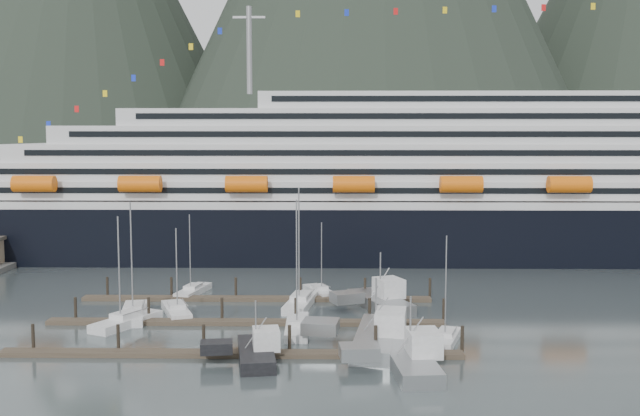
{
  "coord_description": "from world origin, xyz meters",
  "views": [
    {
      "loc": [
        5.5,
        -85.22,
        22.83
      ],
      "look_at": [
        3.66,
        22.0,
        12.24
      ],
      "focal_mm": 42.0,
      "sensor_mm": 36.0,
      "label": 1
    }
  ],
  "objects_px": {
    "sailboat_b": "(134,314)",
    "sailboat_h": "(446,339)",
    "cruise_ship": "(463,192)",
    "trawler_e": "(379,301)",
    "sailboat_c": "(176,311)",
    "trawler_b": "(255,352)",
    "sailboat_g": "(301,303)",
    "trawler_d": "(408,359)",
    "sailboat_f": "(319,292)",
    "sailboat_d": "(297,327)",
    "sailboat_e": "(193,291)",
    "trawler_c": "(374,336)",
    "sailboat_a": "(126,322)"
  },
  "relations": [
    {
      "from": "sailboat_b",
      "to": "sailboat_h",
      "type": "xyz_separation_m",
      "value": [
        37.4,
        -10.68,
        -0.04
      ]
    },
    {
      "from": "cruise_ship",
      "to": "sailboat_b",
      "type": "xyz_separation_m",
      "value": [
        -49.43,
        -48.83,
        -11.6
      ]
    },
    {
      "from": "trawler_e",
      "to": "sailboat_c",
      "type": "bearing_deg",
      "value": 76.25
    },
    {
      "from": "trawler_b",
      "to": "sailboat_g",
      "type": "bearing_deg",
      "value": -17.26
    },
    {
      "from": "sailboat_b",
      "to": "trawler_d",
      "type": "height_order",
      "value": "sailboat_b"
    },
    {
      "from": "sailboat_b",
      "to": "sailboat_h",
      "type": "relative_size",
      "value": 1.23
    },
    {
      "from": "trawler_b",
      "to": "trawler_d",
      "type": "height_order",
      "value": "trawler_d"
    },
    {
      "from": "sailboat_f",
      "to": "sailboat_g",
      "type": "bearing_deg",
      "value": 139.06
    },
    {
      "from": "cruise_ship",
      "to": "sailboat_d",
      "type": "distance_m",
      "value": 63.02
    },
    {
      "from": "sailboat_e",
      "to": "trawler_d",
      "type": "relative_size",
      "value": 0.88
    },
    {
      "from": "sailboat_f",
      "to": "trawler_c",
      "type": "xyz_separation_m",
      "value": [
        6.39,
        -25.69,
        0.61
      ]
    },
    {
      "from": "sailboat_d",
      "to": "sailboat_e",
      "type": "bearing_deg",
      "value": 37.4
    },
    {
      "from": "sailboat_a",
      "to": "trawler_d",
      "type": "relative_size",
      "value": 1.02
    },
    {
      "from": "trawler_b",
      "to": "sailboat_a",
      "type": "bearing_deg",
      "value": 42.73
    },
    {
      "from": "sailboat_a",
      "to": "sailboat_e",
      "type": "relative_size",
      "value": 1.16
    },
    {
      "from": "sailboat_e",
      "to": "trawler_e",
      "type": "bearing_deg",
      "value": -95.6
    },
    {
      "from": "sailboat_a",
      "to": "sailboat_b",
      "type": "distance_m",
      "value": 4.12
    },
    {
      "from": "sailboat_b",
      "to": "sailboat_h",
      "type": "distance_m",
      "value": 38.9
    },
    {
      "from": "sailboat_d",
      "to": "sailboat_f",
      "type": "distance_m",
      "value": 20.09
    },
    {
      "from": "sailboat_c",
      "to": "trawler_d",
      "type": "xyz_separation_m",
      "value": [
        27.31,
        -21.49,
        0.57
      ]
    },
    {
      "from": "sailboat_d",
      "to": "trawler_c",
      "type": "bearing_deg",
      "value": -124.69
    },
    {
      "from": "trawler_d",
      "to": "sailboat_a",
      "type": "bearing_deg",
      "value": 58.43
    },
    {
      "from": "trawler_b",
      "to": "trawler_e",
      "type": "height_order",
      "value": "trawler_e"
    },
    {
      "from": "sailboat_h",
      "to": "trawler_c",
      "type": "height_order",
      "value": "sailboat_h"
    },
    {
      "from": "trawler_b",
      "to": "trawler_d",
      "type": "xyz_separation_m",
      "value": [
        15.32,
        -2.37,
        0.1
      ]
    },
    {
      "from": "sailboat_b",
      "to": "trawler_e",
      "type": "bearing_deg",
      "value": -90.45
    },
    {
      "from": "trawler_d",
      "to": "sailboat_e",
      "type": "bearing_deg",
      "value": 33.72
    },
    {
      "from": "trawler_c",
      "to": "cruise_ship",
      "type": "bearing_deg",
      "value": -10.46
    },
    {
      "from": "trawler_d",
      "to": "sailboat_c",
      "type": "bearing_deg",
      "value": 46.41
    },
    {
      "from": "sailboat_f",
      "to": "sailboat_h",
      "type": "distance_m",
      "value": 28.46
    },
    {
      "from": "trawler_d",
      "to": "trawler_e",
      "type": "height_order",
      "value": "trawler_e"
    },
    {
      "from": "sailboat_e",
      "to": "trawler_d",
      "type": "height_order",
      "value": "sailboat_e"
    },
    {
      "from": "sailboat_h",
      "to": "trawler_e",
      "type": "height_order",
      "value": "sailboat_h"
    },
    {
      "from": "cruise_ship",
      "to": "sailboat_h",
      "type": "height_order",
      "value": "cruise_ship"
    },
    {
      "from": "trawler_b",
      "to": "trawler_c",
      "type": "relative_size",
      "value": 0.66
    },
    {
      "from": "trawler_e",
      "to": "trawler_b",
      "type": "bearing_deg",
      "value": 126.27
    },
    {
      "from": "sailboat_e",
      "to": "trawler_d",
      "type": "xyz_separation_m",
      "value": [
        27.47,
        -33.79,
        0.58
      ]
    },
    {
      "from": "sailboat_g",
      "to": "cruise_ship",
      "type": "bearing_deg",
      "value": -25.93
    },
    {
      "from": "sailboat_b",
      "to": "sailboat_g",
      "type": "xyz_separation_m",
      "value": [
        20.65,
        6.49,
        0.01
      ]
    },
    {
      "from": "sailboat_e",
      "to": "sailboat_d",
      "type": "bearing_deg",
      "value": -129.46
    },
    {
      "from": "sailboat_d",
      "to": "sailboat_b",
      "type": "bearing_deg",
      "value": 72.55
    },
    {
      "from": "sailboat_e",
      "to": "trawler_b",
      "type": "height_order",
      "value": "sailboat_e"
    },
    {
      "from": "sailboat_b",
      "to": "trawler_e",
      "type": "height_order",
      "value": "sailboat_b"
    },
    {
      "from": "sailboat_a",
      "to": "sailboat_h",
      "type": "relative_size",
      "value": 1.12
    },
    {
      "from": "sailboat_e",
      "to": "sailboat_h",
      "type": "height_order",
      "value": "sailboat_h"
    },
    {
      "from": "cruise_ship",
      "to": "sailboat_g",
      "type": "distance_m",
      "value": 52.48
    },
    {
      "from": "cruise_ship",
      "to": "sailboat_a",
      "type": "distance_m",
      "value": 73.21
    },
    {
      "from": "sailboat_a",
      "to": "trawler_c",
      "type": "bearing_deg",
      "value": -77.85
    },
    {
      "from": "cruise_ship",
      "to": "sailboat_d",
      "type": "relative_size",
      "value": 13.17
    },
    {
      "from": "sailboat_h",
      "to": "sailboat_a",
      "type": "bearing_deg",
      "value": 97.59
    }
  ]
}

